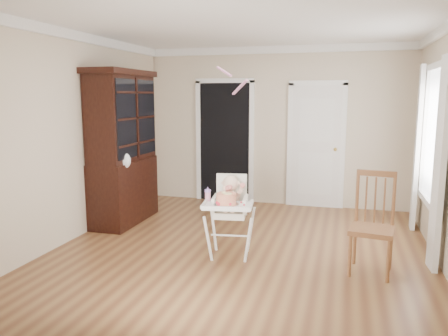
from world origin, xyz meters
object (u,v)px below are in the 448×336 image
(china_cabinet, at_px, (123,147))
(sippy_cup, at_px, (208,195))
(high_chair, at_px, (230,206))
(cake, at_px, (226,199))
(dining_chair, at_px, (372,226))

(china_cabinet, bearing_deg, sippy_cup, -33.29)
(high_chair, distance_m, sippy_cup, 0.30)
(cake, xyz_separation_m, dining_chair, (1.56, 0.20, -0.24))
(sippy_cup, bearing_deg, dining_chair, 2.42)
(sippy_cup, relative_size, china_cabinet, 0.08)
(sippy_cup, bearing_deg, high_chair, 25.61)
(high_chair, bearing_deg, sippy_cup, -162.66)
(cake, relative_size, dining_chair, 0.26)
(high_chair, distance_m, china_cabinet, 2.20)
(cake, height_order, china_cabinet, china_cabinet)
(cake, relative_size, china_cabinet, 0.13)
(china_cabinet, distance_m, dining_chair, 3.68)
(dining_chair, bearing_deg, sippy_cup, -169.40)
(high_chair, bearing_deg, dining_chair, -9.59)
(sippy_cup, height_order, china_cabinet, china_cabinet)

